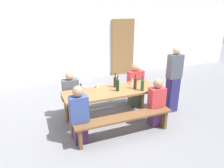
# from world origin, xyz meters

# --- Properties ---
(ground_plane) EXTENTS (24.00, 24.00, 0.00)m
(ground_plane) POSITION_xyz_m (0.00, 0.00, 0.00)
(ground_plane) COLOR slate
(back_wall) EXTENTS (14.00, 0.20, 3.20)m
(back_wall) POSITION_xyz_m (0.00, 3.33, 1.60)
(back_wall) COLOR white
(back_wall) RESTS_ON ground
(wooden_door) EXTENTS (0.90, 0.06, 2.10)m
(wooden_door) POSITION_xyz_m (1.74, 3.19, 1.05)
(wooden_door) COLOR olive
(wooden_door) RESTS_ON ground
(tasting_table) EXTENTS (2.15, 0.74, 0.75)m
(tasting_table) POSITION_xyz_m (0.00, 0.00, 0.67)
(tasting_table) COLOR olive
(tasting_table) RESTS_ON ground
(bench_near) EXTENTS (2.05, 0.30, 0.45)m
(bench_near) POSITION_xyz_m (0.00, -0.67, 0.36)
(bench_near) COLOR brown
(bench_near) RESTS_ON ground
(bench_far) EXTENTS (2.05, 0.30, 0.45)m
(bench_far) POSITION_xyz_m (0.00, 0.67, 0.36)
(bench_far) COLOR brown
(bench_far) RESTS_ON ground
(wine_bottle_0) EXTENTS (0.07, 0.07, 0.33)m
(wine_bottle_0) POSITION_xyz_m (0.52, -0.10, 0.88)
(wine_bottle_0) COLOR #332814
(wine_bottle_0) RESTS_ON tasting_table
(wine_bottle_1) EXTENTS (0.07, 0.07, 0.35)m
(wine_bottle_1) POSITION_xyz_m (0.11, -0.07, 0.88)
(wine_bottle_1) COLOR #143319
(wine_bottle_1) RESTS_ON tasting_table
(wine_bottle_2) EXTENTS (0.08, 0.08, 0.30)m
(wine_bottle_2) POSITION_xyz_m (-0.72, -0.14, 0.87)
(wine_bottle_2) COLOR #332814
(wine_bottle_2) RESTS_ON tasting_table
(wine_bottle_3) EXTENTS (0.07, 0.07, 0.34)m
(wine_bottle_3) POSITION_xyz_m (0.15, 0.17, 0.88)
(wine_bottle_3) COLOR #332814
(wine_bottle_3) RESTS_ON tasting_table
(wine_bottle_4) EXTENTS (0.07, 0.07, 0.33)m
(wine_bottle_4) POSITION_xyz_m (0.62, -0.25, 0.88)
(wine_bottle_4) COLOR #234C2D
(wine_bottle_4) RESTS_ON tasting_table
(wine_glass_0) EXTENTS (0.07, 0.07, 0.16)m
(wine_glass_0) POSITION_xyz_m (0.60, 0.19, 0.86)
(wine_glass_0) COLOR silver
(wine_glass_0) RESTS_ON tasting_table
(wine_glass_1) EXTENTS (0.08, 0.08, 0.16)m
(wine_glass_1) POSITION_xyz_m (-0.24, 0.29, 0.86)
(wine_glass_1) COLOR silver
(wine_glass_1) RESTS_ON tasting_table
(seated_guest_near_0) EXTENTS (0.34, 0.24, 1.16)m
(seated_guest_near_0) POSITION_xyz_m (-0.87, -0.52, 0.56)
(seated_guest_near_0) COLOR #4B295B
(seated_guest_near_0) RESTS_ON ground
(seated_guest_near_1) EXTENTS (0.35, 0.24, 1.08)m
(seated_guest_near_1) POSITION_xyz_m (0.83, -0.52, 0.51)
(seated_guest_near_1) COLOR #552F63
(seated_guest_near_1) RESTS_ON ground
(seated_guest_far_0) EXTENTS (0.37, 0.24, 1.15)m
(seated_guest_far_0) POSITION_xyz_m (-0.82, 0.52, 0.55)
(seated_guest_far_0) COLOR #502C56
(seated_guest_far_0) RESTS_ON ground
(seated_guest_far_1) EXTENTS (0.41, 0.24, 1.17)m
(seated_guest_far_1) POSITION_xyz_m (0.86, 0.52, 0.56)
(seated_guest_far_1) COLOR #47553C
(seated_guest_far_1) RESTS_ON ground
(standing_host) EXTENTS (0.34, 0.24, 1.63)m
(standing_host) POSITION_xyz_m (1.57, -0.10, 0.79)
(standing_host) COLOR navy
(standing_host) RESTS_ON ground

